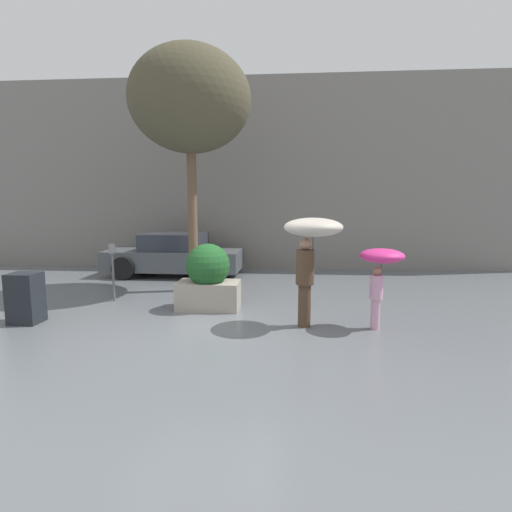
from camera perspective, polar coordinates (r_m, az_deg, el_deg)
ground_plane at (r=6.88m, az=-6.89°, el=-10.45°), size 40.00×40.00×0.00m
building_facade at (r=13.00m, az=-1.30°, el=11.53°), size 18.00×0.30×6.00m
planter_box at (r=8.05m, az=-6.84°, el=-3.12°), size 1.23×0.88×1.32m
person_adult at (r=6.81m, az=7.90°, el=2.32°), size 1.00×1.00×1.88m
person_child at (r=6.99m, az=17.39°, el=-1.10°), size 0.74×0.74×1.37m
parked_car_near at (r=11.97m, az=-11.52°, el=0.07°), size 3.91×1.98×1.24m
street_tree at (r=9.91m, az=-9.39°, el=21.00°), size 2.80×2.80×5.65m
parking_meter at (r=9.08m, az=-19.82°, el=-0.57°), size 0.14×0.14×1.25m
newspaper_box at (r=8.20m, az=-30.06°, el=-5.22°), size 0.50×0.44×0.90m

